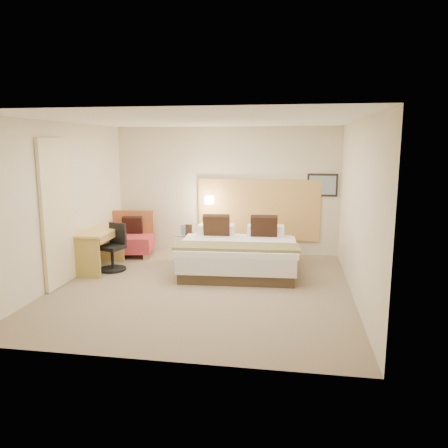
% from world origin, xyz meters
% --- Properties ---
extents(floor, '(4.80, 5.00, 0.02)m').
position_xyz_m(floor, '(0.00, 0.00, -0.01)').
color(floor, '#806E56').
rests_on(floor, ground).
extents(ceiling, '(4.80, 5.00, 0.02)m').
position_xyz_m(ceiling, '(0.00, 0.00, 2.71)').
color(ceiling, white).
rests_on(ceiling, floor).
extents(wall_back, '(4.80, 0.02, 2.70)m').
position_xyz_m(wall_back, '(0.00, 2.51, 1.35)').
color(wall_back, beige).
rests_on(wall_back, floor).
extents(wall_front, '(4.80, 0.02, 2.70)m').
position_xyz_m(wall_front, '(0.00, -2.51, 1.35)').
color(wall_front, beige).
rests_on(wall_front, floor).
extents(wall_left, '(0.02, 5.00, 2.70)m').
position_xyz_m(wall_left, '(-2.41, 0.00, 1.35)').
color(wall_left, beige).
rests_on(wall_left, floor).
extents(wall_right, '(0.02, 5.00, 2.70)m').
position_xyz_m(wall_right, '(2.41, 0.00, 1.35)').
color(wall_right, beige).
rests_on(wall_right, floor).
extents(headboard_panel, '(2.60, 0.04, 1.30)m').
position_xyz_m(headboard_panel, '(0.70, 2.47, 0.95)').
color(headboard_panel, tan).
rests_on(headboard_panel, wall_back).
extents(art_frame, '(0.62, 0.03, 0.47)m').
position_xyz_m(art_frame, '(2.02, 2.48, 1.50)').
color(art_frame, black).
rests_on(art_frame, wall_back).
extents(art_canvas, '(0.54, 0.01, 0.39)m').
position_xyz_m(art_canvas, '(2.02, 2.46, 1.50)').
color(art_canvas, '#768DA2').
rests_on(art_canvas, wall_back).
extents(lamp_arm, '(0.02, 0.12, 0.02)m').
position_xyz_m(lamp_arm, '(-0.35, 2.42, 1.15)').
color(lamp_arm, white).
rests_on(lamp_arm, wall_back).
extents(lamp_shade, '(0.15, 0.15, 0.15)m').
position_xyz_m(lamp_shade, '(-0.35, 2.36, 1.15)').
color(lamp_shade, '#F8E7C1').
rests_on(lamp_shade, wall_back).
extents(curtain, '(0.06, 0.90, 2.42)m').
position_xyz_m(curtain, '(-2.36, -0.25, 1.22)').
color(curtain, beige).
rests_on(curtain, wall_left).
extents(bottle_a, '(0.07, 0.07, 0.19)m').
position_xyz_m(bottle_a, '(-0.78, 1.69, 0.63)').
color(bottle_a, '#92B3E2').
rests_on(bottle_a, side_table).
extents(bottle_b, '(0.07, 0.07, 0.19)m').
position_xyz_m(bottle_b, '(-0.74, 1.74, 0.63)').
color(bottle_b, '#96D3E9').
rests_on(bottle_b, side_table).
extents(menu_folder, '(0.13, 0.07, 0.21)m').
position_xyz_m(menu_folder, '(-0.62, 1.60, 0.64)').
color(menu_folder, '#3A2418').
rests_on(menu_folder, side_table).
extents(bed, '(2.19, 2.15, 1.02)m').
position_xyz_m(bed, '(0.46, 1.12, 0.33)').
color(bed, '#3C2D1E').
rests_on(bed, floor).
extents(lounge_chair, '(0.99, 0.90, 0.93)m').
position_xyz_m(lounge_chair, '(-1.93, 1.88, 0.37)').
color(lounge_chair, tan).
rests_on(lounge_chair, floor).
extents(side_table, '(0.56, 0.56, 0.54)m').
position_xyz_m(side_table, '(-0.71, 1.66, 0.30)').
color(side_table, white).
rests_on(side_table, floor).
extents(desk, '(0.58, 1.22, 0.76)m').
position_xyz_m(desk, '(-2.11, 0.76, 0.60)').
color(desk, tan).
rests_on(desk, floor).
extents(desk_chair, '(0.62, 0.62, 0.87)m').
position_xyz_m(desk_chair, '(-1.86, 0.75, 0.36)').
color(desk_chair, black).
rests_on(desk_chair, floor).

